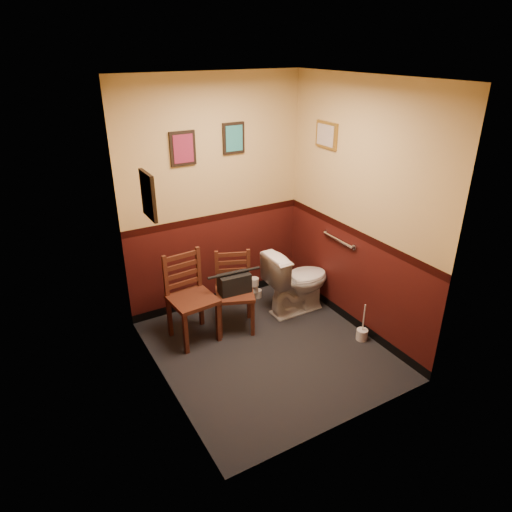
{
  "coord_description": "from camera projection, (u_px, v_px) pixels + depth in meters",
  "views": [
    {
      "loc": [
        -2.08,
        -3.36,
        2.96
      ],
      "look_at": [
        0.0,
        0.25,
        1.0
      ],
      "focal_mm": 32.0,
      "sensor_mm": 36.0,
      "label": 1
    }
  ],
  "objects": [
    {
      "name": "wall_left",
      "position": [
        156.0,
        257.0,
        3.77
      ],
      "size": [
        0.0,
        2.4,
        2.7
      ],
      "primitive_type": "cube",
      "rotation": [
        1.57,
        0.0,
        1.57
      ],
      "color": "#3C100D",
      "rests_on": "ground"
    },
    {
      "name": "wall_right",
      "position": [
        359.0,
        212.0,
        4.76
      ],
      "size": [
        0.0,
        2.4,
        2.7
      ],
      "primitive_type": "cube",
      "rotation": [
        1.57,
        0.0,
        -1.57
      ],
      "color": "#3C100D",
      "rests_on": "ground"
    },
    {
      "name": "framed_print_right",
      "position": [
        326.0,
        135.0,
        4.92
      ],
      "size": [
        0.04,
        0.34,
        0.28
      ],
      "color": "olive",
      "rests_on": "wall_right"
    },
    {
      "name": "floor",
      "position": [
        268.0,
        350.0,
        4.84
      ],
      "size": [
        2.2,
        2.4,
        0.0
      ],
      "primitive_type": "cube",
      "color": "black",
      "rests_on": "ground"
    },
    {
      "name": "ceiling",
      "position": [
        271.0,
        78.0,
        3.69
      ],
      "size": [
        2.2,
        2.4,
        0.0
      ],
      "primitive_type": "cube",
      "rotation": [
        3.14,
        0.0,
        0.0
      ],
      "color": "silver",
      "rests_on": "ground"
    },
    {
      "name": "chair_left",
      "position": [
        190.0,
        298.0,
        4.86
      ],
      "size": [
        0.49,
        0.49,
        0.97
      ],
      "rotation": [
        0.0,
        0.0,
        0.08
      ],
      "color": "#512518",
      "rests_on": "floor"
    },
    {
      "name": "framed_print_back_b",
      "position": [
        234.0,
        138.0,
        5.02
      ],
      "size": [
        0.26,
        0.04,
        0.34
      ],
      "color": "black",
      "rests_on": "wall_back"
    },
    {
      "name": "wall_back",
      "position": [
        215.0,
        198.0,
        5.2
      ],
      "size": [
        2.2,
        0.0,
        2.7
      ],
      "primitive_type": "cube",
      "rotation": [
        1.57,
        0.0,
        0.0
      ],
      "color": "#3C100D",
      "rests_on": "ground"
    },
    {
      "name": "handbag",
      "position": [
        234.0,
        283.0,
        4.98
      ],
      "size": [
        0.36,
        0.2,
        0.25
      ],
      "rotation": [
        0.0,
        0.0,
        -0.08
      ],
      "color": "black",
      "rests_on": "chair_right"
    },
    {
      "name": "framed_print_left",
      "position": [
        148.0,
        195.0,
        3.64
      ],
      "size": [
        0.04,
        0.3,
        0.38
      ],
      "color": "black",
      "rests_on": "wall_left"
    },
    {
      "name": "toilet",
      "position": [
        297.0,
        281.0,
        5.4
      ],
      "size": [
        0.8,
        0.45,
        0.78
      ],
      "primitive_type": "imported",
      "rotation": [
        0.0,
        0.0,
        1.57
      ],
      "color": "white",
      "rests_on": "floor"
    },
    {
      "name": "toilet_brush",
      "position": [
        362.0,
        334.0,
        4.98
      ],
      "size": [
        0.12,
        0.12,
        0.44
      ],
      "color": "silver",
      "rests_on": "floor"
    },
    {
      "name": "wall_front",
      "position": [
        355.0,
        286.0,
        3.32
      ],
      "size": [
        2.2,
        0.0,
        2.7
      ],
      "primitive_type": "cube",
      "rotation": [
        -1.57,
        0.0,
        0.0
      ],
      "color": "#3C100D",
      "rests_on": "ground"
    },
    {
      "name": "chair_right",
      "position": [
        234.0,
        292.0,
        5.07
      ],
      "size": [
        0.54,
        0.54,
        0.88
      ],
      "rotation": [
        0.0,
        0.0,
        -0.39
      ],
      "color": "#512518",
      "rests_on": "floor"
    },
    {
      "name": "grab_bar",
      "position": [
        338.0,
        240.0,
        5.11
      ],
      "size": [
        0.05,
        0.56,
        0.06
      ],
      "color": "silver",
      "rests_on": "wall_right"
    },
    {
      "name": "tp_stack",
      "position": [
        254.0,
        290.0,
        5.75
      ],
      "size": [
        0.23,
        0.14,
        0.3
      ],
      "color": "silver",
      "rests_on": "floor"
    },
    {
      "name": "framed_print_back_a",
      "position": [
        183.0,
        148.0,
        4.77
      ],
      "size": [
        0.28,
        0.04,
        0.36
      ],
      "color": "black",
      "rests_on": "wall_back"
    }
  ]
}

